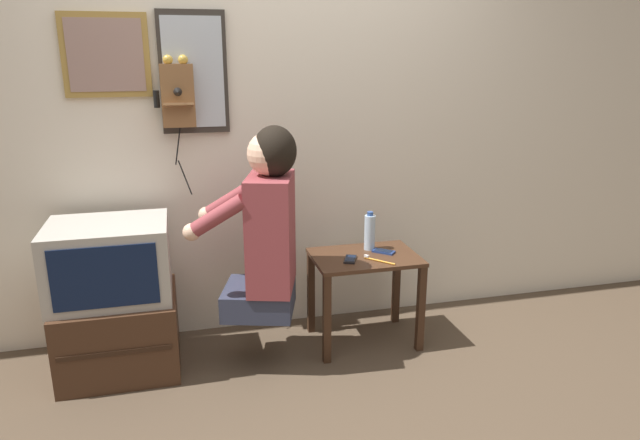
% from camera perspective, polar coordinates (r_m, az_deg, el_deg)
% --- Properties ---
extents(wall_back, '(6.80, 0.05, 2.55)m').
position_cam_1_polar(wall_back, '(3.33, -5.09, 10.23)').
color(wall_back, silver).
rests_on(wall_back, ground_plane).
extents(side_table, '(0.59, 0.42, 0.53)m').
position_cam_1_polar(side_table, '(3.27, 4.49, -5.35)').
color(side_table, '#422819').
rests_on(side_table, ground_plane).
extents(person, '(0.60, 0.50, 0.99)m').
position_cam_1_polar(person, '(2.92, -5.41, -0.51)').
color(person, '#2D3347').
rests_on(person, ground_plane).
extents(tv_stand, '(0.60, 0.52, 0.41)m').
position_cam_1_polar(tv_stand, '(3.25, -19.38, -10.57)').
color(tv_stand, '#422819').
rests_on(tv_stand, ground_plane).
extents(television, '(0.59, 0.47, 0.39)m').
position_cam_1_polar(television, '(3.11, -20.30, -3.84)').
color(television, '#ADA89E').
rests_on(television, tv_stand).
extents(wall_phone_antique, '(0.21, 0.18, 0.75)m').
position_cam_1_polar(wall_phone_antique, '(3.19, -14.07, 12.08)').
color(wall_phone_antique, brown).
extents(framed_picture, '(0.43, 0.03, 0.42)m').
position_cam_1_polar(framed_picture, '(3.24, -20.63, 15.18)').
color(framed_picture, olive).
extents(wall_mirror, '(0.36, 0.03, 0.64)m').
position_cam_1_polar(wall_mirror, '(3.23, -12.53, 14.19)').
color(wall_mirror, '#2D2823').
extents(cell_phone_held, '(0.10, 0.14, 0.01)m').
position_cam_1_polar(cell_phone_held, '(3.15, 3.05, -3.93)').
color(cell_phone_held, black).
rests_on(cell_phone_held, side_table).
extents(cell_phone_spare, '(0.13, 0.13, 0.01)m').
position_cam_1_polar(cell_phone_spare, '(3.28, 6.38, -3.14)').
color(cell_phone_spare, navy).
rests_on(cell_phone_spare, side_table).
extents(water_bottle, '(0.06, 0.06, 0.23)m').
position_cam_1_polar(water_bottle, '(3.30, 4.99, -1.20)').
color(water_bottle, '#ADC6DB').
rests_on(water_bottle, side_table).
extents(toothbrush, '(0.13, 0.15, 0.02)m').
position_cam_1_polar(toothbrush, '(3.14, 5.76, -4.01)').
color(toothbrush, orange).
rests_on(toothbrush, side_table).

